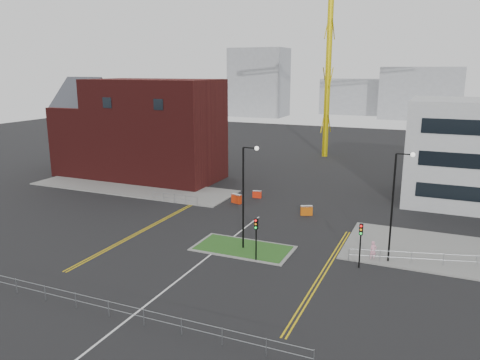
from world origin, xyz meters
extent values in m
plane|color=black|center=(0.00, 0.00, 0.00)|extent=(200.00, 200.00, 0.00)
cube|color=slate|center=(-20.00, 22.00, 0.06)|extent=(28.00, 8.00, 0.12)
cube|color=slate|center=(2.00, 8.00, 0.04)|extent=(8.60, 4.60, 0.08)
cube|color=#204B19|center=(2.00, 8.00, 0.06)|extent=(8.00, 4.00, 0.12)
cube|color=#441211|center=(-20.00, 28.00, 7.00)|extent=(18.00, 10.00, 14.00)
cube|color=black|center=(-24.00, 22.98, 11.00)|extent=(1.40, 0.10, 1.40)
cube|color=black|center=(-16.00, 22.98, 11.00)|extent=(1.40, 0.10, 1.40)
cube|color=#441211|center=(-32.00, 28.00, 5.00)|extent=(6.00, 10.00, 10.00)
cube|color=#2D3038|center=(-32.00, 28.00, 10.00)|extent=(6.40, 8.49, 8.49)
cylinder|color=yellow|center=(-2.00, 55.00, 17.84)|extent=(1.00, 1.00, 35.67)
cylinder|color=black|center=(2.00, 8.00, 4.50)|extent=(0.16, 0.16, 9.00)
cylinder|color=black|center=(2.60, 8.00, 9.00)|extent=(1.20, 0.10, 0.10)
sphere|color=silver|center=(3.20, 8.00, 9.00)|extent=(0.36, 0.36, 0.36)
cylinder|color=black|center=(14.00, 10.00, 4.50)|extent=(0.16, 0.16, 9.00)
cylinder|color=black|center=(14.60, 10.00, 9.00)|extent=(1.20, 0.10, 0.10)
sphere|color=silver|center=(15.20, 10.00, 9.00)|extent=(0.36, 0.36, 0.36)
cylinder|color=black|center=(4.00, 6.00, 1.50)|extent=(0.12, 0.12, 3.00)
cube|color=black|center=(4.00, 6.00, 3.20)|extent=(0.28, 0.22, 0.90)
sphere|color=red|center=(4.00, 5.87, 3.50)|extent=(0.18, 0.18, 0.18)
sphere|color=orange|center=(4.00, 5.87, 3.20)|extent=(0.18, 0.18, 0.18)
sphere|color=#0CCC33|center=(4.00, 5.87, 2.90)|extent=(0.18, 0.18, 0.18)
cylinder|color=black|center=(12.00, 8.00, 1.50)|extent=(0.12, 0.12, 3.00)
cube|color=black|center=(12.00, 8.00, 3.20)|extent=(0.28, 0.22, 0.90)
sphere|color=red|center=(12.00, 7.87, 3.50)|extent=(0.18, 0.18, 0.18)
sphere|color=orange|center=(12.00, 7.87, 3.20)|extent=(0.18, 0.18, 0.18)
sphere|color=#0CCC33|center=(12.00, 7.87, 2.90)|extent=(0.18, 0.18, 0.18)
cylinder|color=gray|center=(0.00, -6.00, 1.05)|extent=(24.00, 0.04, 0.04)
cylinder|color=gray|center=(0.00, -6.00, 0.55)|extent=(24.00, 0.04, 0.04)
cylinder|color=gray|center=(12.00, -6.00, 0.55)|extent=(0.05, 0.05, 1.10)
cylinder|color=gray|center=(-11.00, 18.00, 1.05)|extent=(6.00, 0.04, 0.04)
cylinder|color=gray|center=(-11.00, 18.00, 0.55)|extent=(6.00, 0.04, 0.04)
cylinder|color=gray|center=(-14.00, 18.00, 0.55)|extent=(0.05, 0.05, 1.10)
cylinder|color=gray|center=(-8.00, 18.00, 0.55)|extent=(0.05, 0.05, 1.10)
cylinder|color=gray|center=(20.50, 11.50, 1.05)|extent=(19.01, 5.04, 0.04)
cylinder|color=gray|center=(20.50, 11.50, 0.55)|extent=(19.01, 5.04, 0.04)
cylinder|color=gray|center=(11.00, 9.00, 0.55)|extent=(0.05, 0.05, 1.10)
cube|color=silver|center=(0.00, 2.00, 0.01)|extent=(0.15, 30.00, 0.01)
cube|color=gold|center=(-9.00, 10.00, 0.01)|extent=(0.12, 24.00, 0.01)
cube|color=gold|center=(-8.70, 10.00, 0.01)|extent=(0.12, 24.00, 0.01)
cube|color=gold|center=(9.50, 6.00, 0.01)|extent=(0.12, 20.00, 0.01)
cube|color=gold|center=(9.80, 6.00, 0.01)|extent=(0.12, 20.00, 0.01)
cube|color=gray|center=(-40.00, 120.00, 11.00)|extent=(18.00, 12.00, 22.00)
cube|color=gray|center=(10.00, 130.00, 8.00)|extent=(24.00, 12.00, 16.00)
cube|color=gray|center=(-8.00, 140.00, 6.00)|extent=(30.00, 12.00, 12.00)
imported|color=#F8A0B8|center=(12.78, 9.98, 0.81)|extent=(0.70, 0.67, 1.62)
cube|color=red|center=(-4.33, 20.86, 0.55)|extent=(1.38, 0.86, 1.09)
cube|color=silver|center=(-4.33, 20.86, 1.04)|extent=(1.38, 0.86, 0.13)
cube|color=red|center=(-2.96, 24.00, 0.44)|extent=(1.10, 0.52, 0.88)
cube|color=silver|center=(-2.96, 24.00, 0.84)|extent=(1.10, 0.52, 0.11)
cube|color=#C5550A|center=(4.47, 19.61, 0.53)|extent=(1.32, 0.91, 1.05)
cube|color=silver|center=(4.47, 19.61, 1.00)|extent=(1.32, 0.91, 0.13)
camera|label=1|loc=(17.06, -27.41, 15.36)|focal=35.00mm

